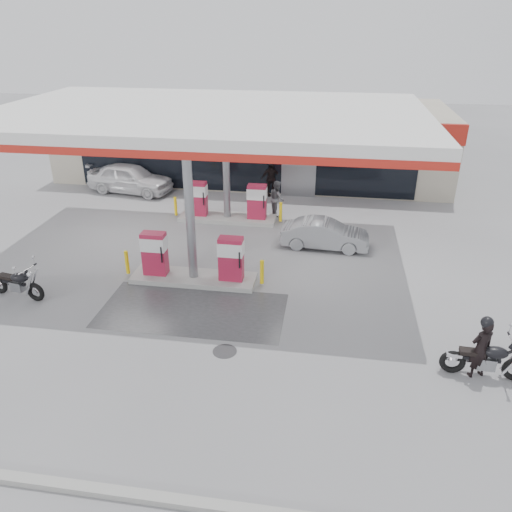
{
  "coord_description": "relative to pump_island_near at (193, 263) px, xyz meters",
  "views": [
    {
      "loc": [
        4.68,
        -13.4,
        8.72
      ],
      "look_at": [
        2.3,
        1.9,
        1.2
      ],
      "focal_mm": 35.0,
      "sensor_mm": 36.0,
      "label": 1
    }
  ],
  "objects": [
    {
      "name": "ground",
      "position": [
        0.0,
        -2.0,
        -0.71
      ],
      "size": [
        90.0,
        90.0,
        0.0
      ],
      "primitive_type": "plane",
      "color": "gray",
      "rests_on": "ground"
    },
    {
      "name": "sedan_white",
      "position": [
        -6.0,
        9.2,
        0.08
      ],
      "size": [
        4.85,
        2.58,
        1.57
      ],
      "primitive_type": "imported",
      "rotation": [
        0.0,
        0.0,
        1.41
      ],
      "color": "silver",
      "rests_on": "ground"
    },
    {
      "name": "biker_walking",
      "position": [
        1.56,
        9.8,
        0.21
      ],
      "size": [
        1.17,
        0.86,
        1.84
      ],
      "primitive_type": "imported",
      "rotation": [
        0.0,
        0.0,
        0.43
      ],
      "color": "black",
      "rests_on": "ground"
    },
    {
      "name": "parked_car_left",
      "position": [
        -6.39,
        10.0,
        -0.06
      ],
      "size": [
        4.76,
        2.6,
        1.31
      ],
      "primitive_type": "imported",
      "rotation": [
        0.0,
        0.0,
        1.39
      ],
      "color": "#A3A5AB",
      "rests_on": "ground"
    },
    {
      "name": "drain_cover",
      "position": [
        2.0,
        -4.0,
        -0.71
      ],
      "size": [
        0.7,
        0.7,
        0.01
      ],
      "primitive_type": "cylinder",
      "color": "#38383A",
      "rests_on": "ground"
    },
    {
      "name": "pump_island_far",
      "position": [
        0.0,
        6.0,
        0.0
      ],
      "size": [
        5.14,
        1.3,
        1.78
      ],
      "color": "#9E9E99",
      "rests_on": "ground"
    },
    {
      "name": "parked_motorcycle",
      "position": [
        -5.58,
        -2.07,
        -0.2
      ],
      "size": [
        2.22,
        0.92,
        1.15
      ],
      "rotation": [
        0.0,
        0.0,
        -0.19
      ],
      "color": "black",
      "rests_on": "ground"
    },
    {
      "name": "attendant",
      "position": [
        2.21,
        7.0,
        0.14
      ],
      "size": [
        0.89,
        0.99,
        1.69
      ],
      "primitive_type": "imported",
      "rotation": [
        0.0,
        0.0,
        1.92
      ],
      "color": "#5B5C60",
      "rests_on": "ground"
    },
    {
      "name": "pump_island_near",
      "position": [
        0.0,
        0.0,
        0.0
      ],
      "size": [
        5.14,
        1.3,
        1.78
      ],
      "color": "#9E9E99",
      "rests_on": "ground"
    },
    {
      "name": "kerb",
      "position": [
        0.0,
        -9.0,
        -0.64
      ],
      "size": [
        28.0,
        0.25,
        0.15
      ],
      "primitive_type": "cube",
      "color": "gray",
      "rests_on": "ground"
    },
    {
      "name": "hatchback_silver",
      "position": [
        4.59,
        3.6,
        -0.12
      ],
      "size": [
        3.64,
        1.43,
        1.18
      ],
      "primitive_type": "imported",
      "rotation": [
        0.0,
        0.0,
        1.52
      ],
      "color": "gray",
      "rests_on": "ground"
    },
    {
      "name": "canopy",
      "position": [
        0.0,
        3.0,
        4.56
      ],
      "size": [
        16.0,
        10.02,
        5.51
      ],
      "color": "silver",
      "rests_on": "ground"
    },
    {
      "name": "main_motorcycle",
      "position": [
        9.05,
        -4.0,
        -0.2
      ],
      "size": [
        2.26,
        0.87,
        1.16
      ],
      "rotation": [
        0.0,
        0.0,
        -0.05
      ],
      "color": "black",
      "rests_on": "ground"
    },
    {
      "name": "biker_main",
      "position": [
        8.85,
        -3.99,
        0.15
      ],
      "size": [
        0.74,
        0.63,
        1.73
      ],
      "primitive_type": "imported",
      "rotation": [
        0.0,
        0.0,
        3.55
      ],
      "color": "black",
      "rests_on": "ground"
    },
    {
      "name": "store_building",
      "position": [
        0.01,
        13.94,
        1.3
      ],
      "size": [
        22.0,
        8.22,
        4.0
      ],
      "color": "#B4AC97",
      "rests_on": "ground"
    },
    {
      "name": "wet_patch",
      "position": [
        0.5,
        -2.0,
        -0.71
      ],
      "size": [
        6.0,
        3.0,
        0.0
      ],
      "primitive_type": "cube",
      "color": "#4C4C4F",
      "rests_on": "ground"
    }
  ]
}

